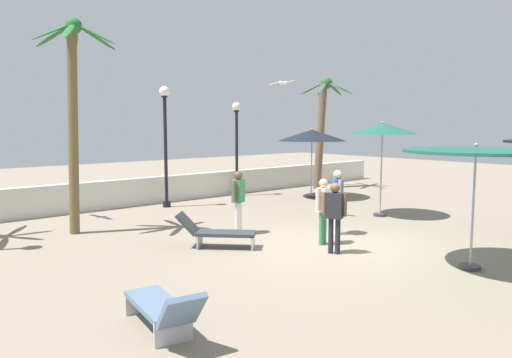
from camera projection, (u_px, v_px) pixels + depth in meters
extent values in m
plane|color=gray|center=(340.00, 248.00, 11.69)|extent=(56.00, 56.00, 0.00)
cube|color=silver|center=(157.00, 190.00, 18.24)|extent=(25.20, 0.30, 0.99)
cylinder|color=#333338|center=(380.00, 215.00, 15.69)|extent=(0.42, 0.42, 0.08)
cylinder|color=#A5A5AD|center=(381.00, 175.00, 15.55)|extent=(0.05, 0.05, 2.69)
cone|color=#1E594C|center=(382.00, 129.00, 15.38)|extent=(2.23, 2.23, 0.36)
sphere|color=#99999E|center=(383.00, 122.00, 15.36)|extent=(0.08, 0.08, 0.08)
cylinder|color=#333338|center=(311.00, 197.00, 19.62)|extent=(0.43, 0.43, 0.08)
cylinder|color=#A5A5AD|center=(311.00, 169.00, 19.50)|extent=(0.05, 0.05, 2.34)
cone|color=black|center=(312.00, 135.00, 19.35)|extent=(2.74, 2.74, 0.45)
sphere|color=#99999E|center=(312.00, 129.00, 19.32)|extent=(0.08, 0.08, 0.08)
cylinder|color=#333338|center=(470.00, 267.00, 9.96)|extent=(0.42, 0.42, 0.08)
cylinder|color=#A5A5AD|center=(473.00, 210.00, 9.83)|extent=(0.05, 0.05, 2.45)
cylinder|color=#1E594C|center=(476.00, 151.00, 9.69)|extent=(2.84, 2.84, 0.06)
sphere|color=#99999E|center=(476.00, 145.00, 9.68)|extent=(0.08, 0.08, 0.08)
cylinder|color=brown|center=(73.00, 132.00, 12.93)|extent=(0.40, 0.26, 5.53)
sphere|color=#25692F|center=(74.00, 26.00, 12.71)|extent=(0.42, 0.42, 0.42)
ellipsoid|color=#25692F|center=(96.00, 38.00, 13.14)|extent=(1.11, 0.22, 0.60)
ellipsoid|color=#25692F|center=(74.00, 39.00, 13.30)|extent=(0.57, 1.11, 0.60)
ellipsoid|color=#25692F|center=(54.00, 36.00, 12.86)|extent=(0.83, 1.01, 0.60)
ellipsoid|color=#25692F|center=(52.00, 32.00, 12.28)|extent=(1.13, 0.34, 0.60)
ellipsoid|color=#25692F|center=(69.00, 30.00, 12.14)|extent=(0.77, 1.04, 0.60)
ellipsoid|color=#25692F|center=(96.00, 34.00, 12.63)|extent=(0.86, 0.99, 0.60)
cylinder|color=brown|center=(320.00, 136.00, 22.30)|extent=(0.71, 0.35, 4.84)
sphere|color=#34613C|center=(326.00, 83.00, 22.26)|extent=(0.56, 0.56, 0.56)
ellipsoid|color=#34613C|center=(334.00, 89.00, 22.75)|extent=(1.21, 0.29, 0.61)
ellipsoid|color=#34613C|center=(322.00, 89.00, 22.92)|extent=(0.79, 1.12, 0.61)
ellipsoid|color=#34613C|center=(313.00, 88.00, 22.56)|extent=(0.67, 1.17, 0.61)
ellipsoid|color=#34613C|center=(312.00, 88.00, 22.20)|extent=(1.11, 0.82, 0.61)
ellipsoid|color=#34613C|center=(323.00, 87.00, 21.69)|extent=(1.16, 0.72, 0.61)
ellipsoid|color=#34613C|center=(337.00, 87.00, 21.79)|extent=(0.24, 1.20, 0.61)
ellipsoid|color=#34613C|center=(340.00, 88.00, 22.25)|extent=(0.99, 0.98, 0.61)
cylinder|color=black|center=(237.00, 193.00, 20.12)|extent=(0.28, 0.28, 0.20)
cylinder|color=black|center=(237.00, 154.00, 19.94)|extent=(0.12, 0.12, 3.49)
cylinder|color=black|center=(237.00, 111.00, 19.74)|extent=(0.22, 0.22, 0.06)
sphere|color=white|center=(237.00, 107.00, 19.72)|extent=(0.36, 0.36, 0.36)
cylinder|color=black|center=(167.00, 204.00, 17.40)|extent=(0.28, 0.28, 0.20)
cylinder|color=black|center=(166.00, 153.00, 17.19)|extent=(0.12, 0.12, 3.91)
cylinder|color=black|center=(165.00, 97.00, 16.97)|extent=(0.22, 0.22, 0.06)
sphere|color=white|center=(164.00, 91.00, 16.95)|extent=(0.37, 0.37, 0.37)
cube|color=#B7B7BC|center=(253.00, 241.00, 11.59)|extent=(0.42, 0.41, 0.35)
cube|color=#B7B7BC|center=(200.00, 240.00, 11.71)|extent=(0.42, 0.41, 0.35)
cube|color=#33383D|center=(226.00, 233.00, 11.63)|extent=(1.37, 1.39, 0.08)
cube|color=#33383D|center=(188.00, 224.00, 11.69)|extent=(0.75, 0.75, 0.53)
cube|color=#B7B7BC|center=(143.00, 302.00, 7.64)|extent=(0.55, 0.13, 0.35)
cube|color=#B7B7BC|center=(174.00, 332.00, 6.54)|extent=(0.55, 0.13, 0.35)
cube|color=slate|center=(157.00, 304.00, 7.07)|extent=(0.78, 1.47, 0.08)
cube|color=slate|center=(182.00, 311.00, 6.24)|extent=(0.62, 0.57, 0.54)
cylinder|color=#26262D|center=(331.00, 236.00, 11.14)|extent=(0.12, 0.12, 0.83)
cylinder|color=#26262D|center=(338.00, 236.00, 11.08)|extent=(0.12, 0.12, 0.83)
cube|color=#26262D|center=(335.00, 205.00, 11.03)|extent=(0.37, 0.43, 0.59)
sphere|color=brown|center=(335.00, 188.00, 10.98)|extent=(0.22, 0.22, 0.22)
cylinder|color=brown|center=(325.00, 203.00, 11.12)|extent=(0.08, 0.08, 0.53)
cylinder|color=brown|center=(345.00, 205.00, 10.93)|extent=(0.08, 0.08, 0.53)
cylinder|color=silver|center=(336.00, 218.00, 13.13)|extent=(0.12, 0.12, 0.88)
cylinder|color=silver|center=(338.00, 219.00, 12.98)|extent=(0.12, 0.12, 0.88)
cube|color=#3359B2|center=(337.00, 191.00, 12.97)|extent=(0.41, 0.43, 0.62)
sphere|color=tan|center=(338.00, 175.00, 12.92)|extent=(0.24, 0.24, 0.24)
cylinder|color=tan|center=(335.00, 188.00, 13.20)|extent=(0.08, 0.08, 0.56)
cylinder|color=tan|center=(340.00, 191.00, 12.73)|extent=(0.08, 0.08, 0.56)
cylinder|color=#3F8C59|center=(321.00, 228.00, 11.90)|extent=(0.12, 0.12, 0.83)
cylinder|color=#3F8C59|center=(324.00, 227.00, 12.03)|extent=(0.12, 0.12, 0.83)
cube|color=silver|center=(323.00, 200.00, 11.89)|extent=(0.41, 0.33, 0.59)
sphere|color=tan|center=(323.00, 183.00, 11.84)|extent=(0.22, 0.22, 0.22)
cylinder|color=tan|center=(319.00, 200.00, 11.68)|extent=(0.08, 0.08, 0.53)
cylinder|color=tan|center=(327.00, 197.00, 12.08)|extent=(0.08, 0.08, 0.53)
cylinder|color=silver|center=(237.00, 219.00, 13.04)|extent=(0.12, 0.12, 0.86)
cylinder|color=silver|center=(240.00, 218.00, 13.18)|extent=(0.12, 0.12, 0.86)
cube|color=#3F8C59|center=(238.00, 191.00, 13.03)|extent=(0.43, 0.38, 0.61)
sphere|color=brown|center=(238.00, 175.00, 12.98)|extent=(0.23, 0.23, 0.23)
cylinder|color=brown|center=(235.00, 191.00, 12.80)|extent=(0.08, 0.08, 0.55)
cylinder|color=brown|center=(242.00, 189.00, 13.24)|extent=(0.08, 0.08, 0.55)
ellipsoid|color=white|center=(283.00, 83.00, 14.96)|extent=(0.33, 0.16, 0.12)
sphere|color=white|center=(286.00, 83.00, 15.08)|extent=(0.10, 0.10, 0.10)
cube|color=silver|center=(276.00, 83.00, 15.12)|extent=(0.21, 0.51, 0.11)
cube|color=silver|center=(289.00, 82.00, 14.79)|extent=(0.21, 0.51, 0.11)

